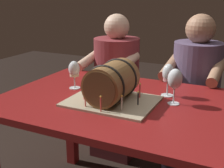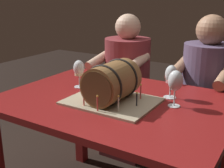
{
  "view_description": "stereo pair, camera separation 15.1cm",
  "coord_description": "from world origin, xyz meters",
  "px_view_note": "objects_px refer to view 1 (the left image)",
  "views": [
    {
      "loc": [
        0.64,
        -1.35,
        1.3
      ],
      "look_at": [
        0.01,
        -0.05,
        0.86
      ],
      "focal_mm": 47.21,
      "sensor_mm": 36.0,
      "label": 1
    },
    {
      "loc": [
        0.77,
        -1.28,
        1.3
      ],
      "look_at": [
        0.01,
        -0.05,
        0.86
      ],
      "focal_mm": 47.21,
      "sensor_mm": 36.0,
      "label": 2
    }
  ],
  "objects_px": {
    "barrel_cake": "(112,85)",
    "wine_glass_empty": "(175,80)",
    "dining_table": "(114,119)",
    "person_seated_right": "(194,104)",
    "person_seated_left": "(116,92)",
    "wine_glass_white": "(74,70)",
    "wine_glass_rose": "(168,75)"
  },
  "relations": [
    {
      "from": "dining_table",
      "to": "person_seated_left",
      "type": "height_order",
      "value": "person_seated_left"
    },
    {
      "from": "dining_table",
      "to": "person_seated_left",
      "type": "distance_m",
      "value": 0.76
    },
    {
      "from": "dining_table",
      "to": "wine_glass_empty",
      "type": "relative_size",
      "value": 6.56
    },
    {
      "from": "wine_glass_rose",
      "to": "person_seated_right",
      "type": "relative_size",
      "value": 0.16
    },
    {
      "from": "wine_glass_white",
      "to": "person_seated_right",
      "type": "relative_size",
      "value": 0.14
    },
    {
      "from": "dining_table",
      "to": "barrel_cake",
      "type": "bearing_deg",
      "value": -78.68
    },
    {
      "from": "wine_glass_rose",
      "to": "barrel_cake",
      "type": "bearing_deg",
      "value": -135.64
    },
    {
      "from": "barrel_cake",
      "to": "dining_table",
      "type": "bearing_deg",
      "value": 101.32
    },
    {
      "from": "dining_table",
      "to": "barrel_cake",
      "type": "distance_m",
      "value": 0.22
    },
    {
      "from": "dining_table",
      "to": "person_seated_right",
      "type": "xyz_separation_m",
      "value": [
        0.31,
        0.69,
        -0.1
      ]
    },
    {
      "from": "wine_glass_rose",
      "to": "wine_glass_empty",
      "type": "xyz_separation_m",
      "value": [
        0.06,
        -0.11,
        0.01
      ]
    },
    {
      "from": "wine_glass_empty",
      "to": "person_seated_left",
      "type": "distance_m",
      "value": 0.94
    },
    {
      "from": "person_seated_left",
      "to": "wine_glass_rose",
      "type": "bearing_deg",
      "value": -42.96
    },
    {
      "from": "person_seated_left",
      "to": "person_seated_right",
      "type": "xyz_separation_m",
      "value": [
        0.62,
        -0.0,
        -0.0
      ]
    },
    {
      "from": "wine_glass_empty",
      "to": "person_seated_left",
      "type": "bearing_deg",
      "value": 134.66
    },
    {
      "from": "barrel_cake",
      "to": "person_seated_left",
      "type": "distance_m",
      "value": 0.86
    },
    {
      "from": "barrel_cake",
      "to": "person_seated_right",
      "type": "xyz_separation_m",
      "value": [
        0.3,
        0.74,
        -0.31
      ]
    },
    {
      "from": "wine_glass_rose",
      "to": "person_seated_left",
      "type": "bearing_deg",
      "value": 137.04
    },
    {
      "from": "wine_glass_empty",
      "to": "wine_glass_white",
      "type": "distance_m",
      "value": 0.6
    },
    {
      "from": "wine_glass_empty",
      "to": "wine_glass_white",
      "type": "relative_size",
      "value": 1.12
    },
    {
      "from": "dining_table",
      "to": "wine_glass_rose",
      "type": "height_order",
      "value": "wine_glass_rose"
    },
    {
      "from": "dining_table",
      "to": "barrel_cake",
      "type": "relative_size",
      "value": 2.71
    },
    {
      "from": "dining_table",
      "to": "person_seated_right",
      "type": "relative_size",
      "value": 1.04
    },
    {
      "from": "wine_glass_rose",
      "to": "person_seated_right",
      "type": "distance_m",
      "value": 0.62
    },
    {
      "from": "barrel_cake",
      "to": "wine_glass_empty",
      "type": "relative_size",
      "value": 2.42
    },
    {
      "from": "barrel_cake",
      "to": "person_seated_right",
      "type": "relative_size",
      "value": 0.39
    },
    {
      "from": "wine_glass_white",
      "to": "dining_table",
      "type": "bearing_deg",
      "value": -12.55
    },
    {
      "from": "dining_table",
      "to": "person_seated_left",
      "type": "xyz_separation_m",
      "value": [
        -0.31,
        0.69,
        -0.1
      ]
    },
    {
      "from": "barrel_cake",
      "to": "wine_glass_white",
      "type": "height_order",
      "value": "barrel_cake"
    },
    {
      "from": "wine_glass_empty",
      "to": "person_seated_left",
      "type": "relative_size",
      "value": 0.16
    },
    {
      "from": "barrel_cake",
      "to": "wine_glass_empty",
      "type": "height_order",
      "value": "barrel_cake"
    },
    {
      "from": "wine_glass_white",
      "to": "wine_glass_empty",
      "type": "bearing_deg",
      "value": -0.05
    }
  ]
}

